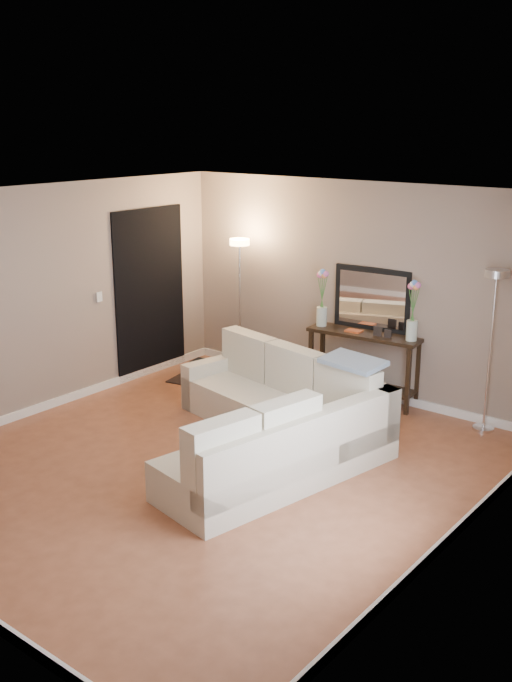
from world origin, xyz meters
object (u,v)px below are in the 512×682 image
Objects in this scene: floor_lamp_lit at (240,280)px; floor_lamp_unlit at (493,319)px; sectional_sofa at (277,420)px; console_table at (357,361)px.

floor_lamp_lit reaches higher than floor_lamp_unlit.
floor_lamp_lit is 3.34m from floor_lamp_unlit.
sectional_sofa is 1.59× the size of floor_lamp_lit.
sectional_sofa is 1.61× the size of floor_lamp_unlit.
sectional_sofa is 1.81m from console_table.
floor_lamp_unlit is (1.61, 0.04, 0.78)m from console_table.
floor_lamp_lit is 1.01× the size of floor_lamp_unlit.
floor_lamp_unlit reaches higher than console_table.
console_table is 0.79× the size of floor_lamp_unlit.
sectional_sofa reaches higher than console_table.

